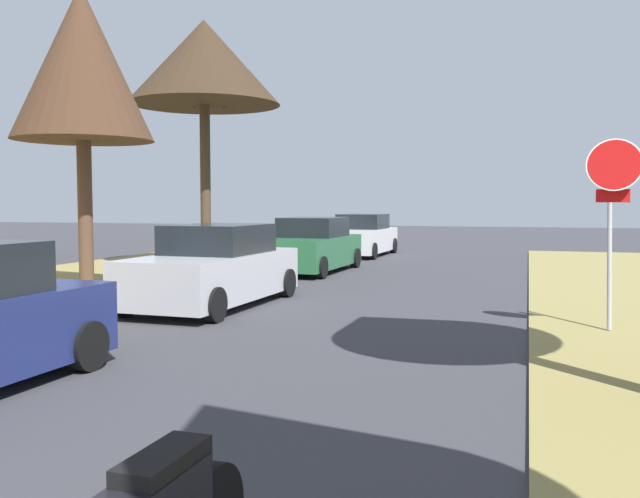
% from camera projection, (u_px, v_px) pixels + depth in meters
% --- Properties ---
extents(stop_sign_far, '(0.82, 0.71, 2.92)m').
position_uv_depth(stop_sign_far, '(613.00, 193.00, 10.26)').
color(stop_sign_far, '#9EA0A5').
rests_on(stop_sign_far, grass_verge_right).
extents(street_tree_left_mid_b, '(2.97, 2.97, 6.56)m').
position_uv_depth(street_tree_left_mid_b, '(82.00, 65.00, 14.48)').
color(street_tree_left_mid_b, brown).
rests_on(street_tree_left_mid_b, grass_verge_left).
extents(street_tree_left_far, '(4.60, 4.60, 7.46)m').
position_uv_depth(street_tree_left_far, '(204.00, 64.00, 20.57)').
color(street_tree_left_far, '#453626').
rests_on(street_tree_left_far, grass_verge_left).
extents(parked_sedan_silver, '(2.05, 4.45, 1.57)m').
position_uv_depth(parked_sedan_silver, '(215.00, 269.00, 13.20)').
color(parked_sedan_silver, '#BCBCC1').
rests_on(parked_sedan_silver, ground).
extents(parked_sedan_green, '(2.05, 4.45, 1.57)m').
position_uv_depth(parked_sedan_green, '(312.00, 247.00, 19.75)').
color(parked_sedan_green, '#28663D').
rests_on(parked_sedan_green, ground).
extents(parked_sedan_white, '(2.05, 4.45, 1.57)m').
position_uv_depth(parked_sedan_white, '(362.00, 237.00, 25.85)').
color(parked_sedan_white, white).
rests_on(parked_sedan_white, ground).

